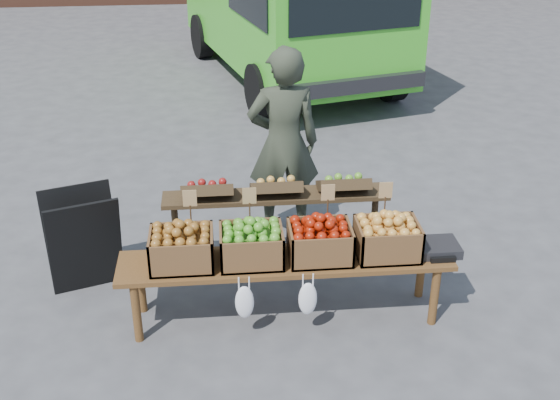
{
  "coord_description": "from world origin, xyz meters",
  "views": [
    {
      "loc": [
        0.35,
        -4.66,
        3.57
      ],
      "look_at": [
        0.84,
        0.62,
        0.85
      ],
      "focal_mm": 45.0,
      "sensor_mm": 36.0,
      "label": 1
    }
  ],
  "objects_px": {
    "vendor": "(284,144)",
    "crate_red_apples": "(320,242)",
    "crate_russet_pears": "(251,246)",
    "crate_golden_apples": "(182,249)",
    "back_table": "(276,222)",
    "weighing_scale": "(438,247)",
    "chalkboard_sign": "(83,241)",
    "crate_green_apples": "(387,239)",
    "delivery_van": "(288,5)",
    "display_bench": "(286,288)"
  },
  "relations": [
    {
      "from": "crate_green_apples",
      "to": "chalkboard_sign",
      "type": "bearing_deg",
      "value": 166.26
    },
    {
      "from": "crate_red_apples",
      "to": "weighing_scale",
      "type": "height_order",
      "value": "crate_red_apples"
    },
    {
      "from": "vendor",
      "to": "display_bench",
      "type": "bearing_deg",
      "value": 82.87
    },
    {
      "from": "crate_golden_apples",
      "to": "chalkboard_sign",
      "type": "bearing_deg",
      "value": 145.03
    },
    {
      "from": "delivery_van",
      "to": "crate_red_apples",
      "type": "height_order",
      "value": "delivery_van"
    },
    {
      "from": "vendor",
      "to": "chalkboard_sign",
      "type": "height_order",
      "value": "vendor"
    },
    {
      "from": "back_table",
      "to": "display_bench",
      "type": "relative_size",
      "value": 0.78
    },
    {
      "from": "delivery_van",
      "to": "vendor",
      "type": "xyz_separation_m",
      "value": [
        -0.59,
        -5.26,
        -0.23
      ]
    },
    {
      "from": "delivery_van",
      "to": "weighing_scale",
      "type": "xyz_separation_m",
      "value": [
        0.53,
        -6.73,
        -0.59
      ]
    },
    {
      "from": "chalkboard_sign",
      "to": "crate_russet_pears",
      "type": "height_order",
      "value": "chalkboard_sign"
    },
    {
      "from": "back_table",
      "to": "weighing_scale",
      "type": "relative_size",
      "value": 6.18
    },
    {
      "from": "chalkboard_sign",
      "to": "display_bench",
      "type": "xyz_separation_m",
      "value": [
        1.71,
        -0.62,
        -0.18
      ]
    },
    {
      "from": "display_bench",
      "to": "crate_red_apples",
      "type": "bearing_deg",
      "value": 0.0
    },
    {
      "from": "vendor",
      "to": "crate_green_apples",
      "type": "bearing_deg",
      "value": 113.29
    },
    {
      "from": "back_table",
      "to": "crate_golden_apples",
      "type": "relative_size",
      "value": 4.2
    },
    {
      "from": "crate_russet_pears",
      "to": "crate_golden_apples",
      "type": "bearing_deg",
      "value": 180.0
    },
    {
      "from": "vendor",
      "to": "weighing_scale",
      "type": "relative_size",
      "value": 5.67
    },
    {
      "from": "vendor",
      "to": "crate_red_apples",
      "type": "relative_size",
      "value": 3.86
    },
    {
      "from": "vendor",
      "to": "crate_golden_apples",
      "type": "distance_m",
      "value": 1.76
    },
    {
      "from": "vendor",
      "to": "back_table",
      "type": "xyz_separation_m",
      "value": [
        -0.14,
        -0.74,
        -0.44
      ]
    },
    {
      "from": "chalkboard_sign",
      "to": "crate_green_apples",
      "type": "distance_m",
      "value": 2.62
    },
    {
      "from": "delivery_van",
      "to": "crate_red_apples",
      "type": "xyz_separation_m",
      "value": [
        -0.44,
        -6.73,
        -0.49
      ]
    },
    {
      "from": "crate_russet_pears",
      "to": "weighing_scale",
      "type": "xyz_separation_m",
      "value": [
        1.53,
        0.0,
        -0.1
      ]
    },
    {
      "from": "crate_russet_pears",
      "to": "crate_green_apples",
      "type": "distance_m",
      "value": 1.1
    },
    {
      "from": "crate_russet_pears",
      "to": "crate_red_apples",
      "type": "xyz_separation_m",
      "value": [
        0.55,
        0.0,
        0.0
      ]
    },
    {
      "from": "crate_red_apples",
      "to": "crate_golden_apples",
      "type": "bearing_deg",
      "value": 180.0
    },
    {
      "from": "back_table",
      "to": "crate_russet_pears",
      "type": "xyz_separation_m",
      "value": [
        -0.26,
        -0.72,
        0.19
      ]
    },
    {
      "from": "crate_golden_apples",
      "to": "weighing_scale",
      "type": "distance_m",
      "value": 2.08
    },
    {
      "from": "back_table",
      "to": "crate_russet_pears",
      "type": "height_order",
      "value": "back_table"
    },
    {
      "from": "crate_red_apples",
      "to": "vendor",
      "type": "bearing_deg",
      "value": 95.87
    },
    {
      "from": "chalkboard_sign",
      "to": "crate_russet_pears",
      "type": "relative_size",
      "value": 1.87
    },
    {
      "from": "chalkboard_sign",
      "to": "crate_russet_pears",
      "type": "bearing_deg",
      "value": -41.66
    },
    {
      "from": "vendor",
      "to": "crate_red_apples",
      "type": "bearing_deg",
      "value": 93.6
    },
    {
      "from": "crate_golden_apples",
      "to": "crate_red_apples",
      "type": "height_order",
      "value": "same"
    },
    {
      "from": "vendor",
      "to": "crate_golden_apples",
      "type": "bearing_deg",
      "value": 54.78
    },
    {
      "from": "crate_russet_pears",
      "to": "crate_red_apples",
      "type": "relative_size",
      "value": 1.0
    },
    {
      "from": "delivery_van",
      "to": "weighing_scale",
      "type": "bearing_deg",
      "value": -100.15
    },
    {
      "from": "weighing_scale",
      "to": "crate_russet_pears",
      "type": "bearing_deg",
      "value": -180.0
    },
    {
      "from": "weighing_scale",
      "to": "crate_golden_apples",
      "type": "bearing_deg",
      "value": -180.0
    },
    {
      "from": "display_bench",
      "to": "crate_golden_apples",
      "type": "height_order",
      "value": "crate_golden_apples"
    },
    {
      "from": "display_bench",
      "to": "crate_golden_apples",
      "type": "relative_size",
      "value": 5.4
    },
    {
      "from": "delivery_van",
      "to": "chalkboard_sign",
      "type": "relative_size",
      "value": 5.72
    },
    {
      "from": "back_table",
      "to": "crate_red_apples",
      "type": "bearing_deg",
      "value": -68.04
    },
    {
      "from": "display_bench",
      "to": "weighing_scale",
      "type": "distance_m",
      "value": 1.29
    },
    {
      "from": "crate_green_apples",
      "to": "crate_golden_apples",
      "type": "bearing_deg",
      "value": 180.0
    },
    {
      "from": "weighing_scale",
      "to": "back_table",
      "type": "bearing_deg",
      "value": 150.36
    },
    {
      "from": "crate_golden_apples",
      "to": "back_table",
      "type": "bearing_deg",
      "value": 41.64
    },
    {
      "from": "delivery_van",
      "to": "crate_golden_apples",
      "type": "height_order",
      "value": "delivery_van"
    },
    {
      "from": "back_table",
      "to": "crate_golden_apples",
      "type": "bearing_deg",
      "value": -138.36
    },
    {
      "from": "delivery_van",
      "to": "crate_russet_pears",
      "type": "relative_size",
      "value": 10.69
    }
  ]
}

